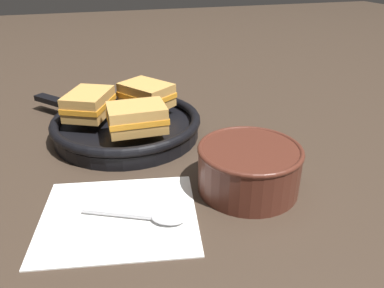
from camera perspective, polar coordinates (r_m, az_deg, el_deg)
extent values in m
plane|color=#382B21|center=(0.60, -2.41, -5.48)|extent=(4.00, 4.00, 0.00)
cube|color=white|center=(0.53, -11.07, -10.64)|extent=(0.24, 0.22, 0.00)
cylinder|color=#4C2319|center=(0.57, 8.64, -3.75)|extent=(0.15, 0.15, 0.07)
cylinder|color=gold|center=(0.56, 8.79, -1.85)|extent=(0.13, 0.13, 0.01)
torus|color=#4C2319|center=(0.55, 8.87, -0.84)|extent=(0.16, 0.16, 0.01)
cube|color=silver|center=(0.53, -11.37, -10.26)|extent=(0.09, 0.05, 0.01)
ellipsoid|color=silver|center=(0.51, -3.66, -11.21)|extent=(0.05, 0.05, 0.01)
cylinder|color=black|center=(0.75, -9.83, 2.14)|extent=(0.28, 0.28, 0.02)
torus|color=black|center=(0.74, -9.95, 3.62)|extent=(0.29, 0.29, 0.02)
cube|color=black|center=(0.88, -19.89, 6.07)|extent=(0.10, 0.11, 0.01)
cube|color=#C18E47|center=(0.78, -6.53, 6.57)|extent=(0.11, 0.12, 0.02)
cube|color=orange|center=(0.78, -6.58, 7.53)|extent=(0.12, 0.13, 0.01)
cube|color=#C18E47|center=(0.77, -6.64, 8.51)|extent=(0.11, 0.12, 0.02)
cube|color=#C18E47|center=(0.75, -15.31, 4.95)|extent=(0.11, 0.12, 0.02)
cube|color=orange|center=(0.75, -15.44, 5.94)|extent=(0.11, 0.12, 0.01)
cube|color=#C18E47|center=(0.74, -15.57, 6.95)|extent=(0.11, 0.12, 0.02)
cube|color=#C18E47|center=(0.67, -8.30, 2.89)|extent=(0.10, 0.07, 0.02)
cube|color=orange|center=(0.66, -8.38, 4.00)|extent=(0.10, 0.07, 0.01)
cube|color=#C18E47|center=(0.66, -8.46, 5.12)|extent=(0.10, 0.07, 0.02)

